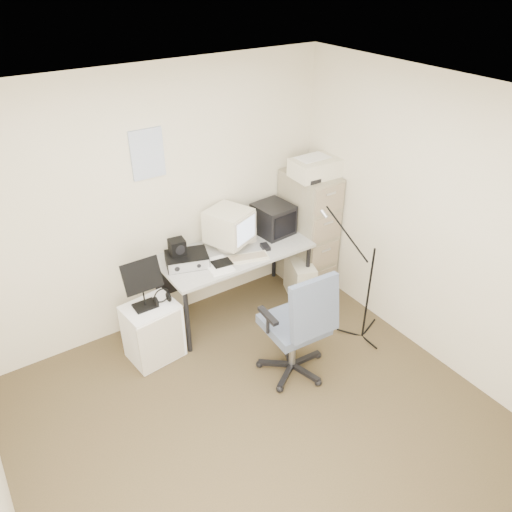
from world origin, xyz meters
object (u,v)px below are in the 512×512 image
desk (235,281)px  filing_cabinet (308,230)px  office_chair (294,322)px  side_cart (153,331)px

desk → filing_cabinet: bearing=1.8°
desk → office_chair: office_chair is taller
desk → office_chair: (-0.05, -1.03, 0.18)m
desk → side_cart: desk is taller
desk → office_chair: size_ratio=1.37×
office_chair → side_cart: 1.31m
filing_cabinet → desk: 0.99m
side_cart → office_chair: bearing=-48.8°
filing_cabinet → office_chair: size_ratio=1.19×
office_chair → side_cart: office_chair is taller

